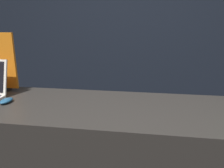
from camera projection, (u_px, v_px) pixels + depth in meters
name	position (u px, v px, depth m)	size (l,w,h in m)	color
wall_back	(132.00, 34.00, 2.83)	(8.00, 0.05, 2.80)	black
mouse_front	(6.00, 101.00, 1.47)	(0.06, 0.11, 0.03)	navy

